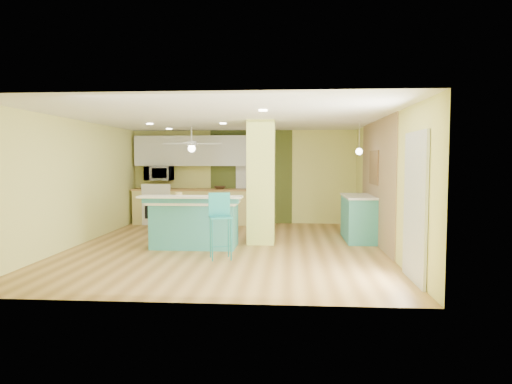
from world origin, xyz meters
TOP-DOWN VIEW (x-y plane):
  - floor at (0.00, 0.00)m, footprint 6.00×7.00m
  - ceiling at (0.00, 0.00)m, footprint 6.00×7.00m
  - wall_back at (0.00, 3.50)m, footprint 6.00×0.01m
  - wall_front at (0.00, -3.50)m, footprint 6.00×0.01m
  - wall_left at (-3.00, 0.00)m, footprint 0.01×7.00m
  - wall_right at (3.00, 0.00)m, footprint 0.01×7.00m
  - wood_panel at (2.99, 0.60)m, footprint 0.02×3.40m
  - olive_accent at (0.20, 3.49)m, footprint 2.20×0.02m
  - interior_door at (0.20, 3.46)m, footprint 0.82×0.05m
  - french_door at (2.97, -2.30)m, footprint 0.04×1.08m
  - column at (0.65, 0.50)m, footprint 0.55×0.55m
  - kitchen_run at (-1.30, 3.20)m, footprint 3.25×0.63m
  - stove at (-2.25, 3.19)m, footprint 0.76×0.66m
  - upper_cabinets at (-1.30, 3.32)m, footprint 3.20×0.34m
  - microwave at (-2.25, 3.20)m, footprint 0.70×0.48m
  - ceiling_fan at (-1.10, 2.00)m, footprint 1.41×1.41m
  - pendant_lamp at (2.65, 0.75)m, footprint 0.14×0.14m
  - wall_decor at (2.96, 0.80)m, footprint 0.03×0.90m
  - peninsula at (-0.62, -0.04)m, footprint 1.95×1.04m
  - bar_stool at (0.03, -0.99)m, footprint 0.46×0.46m
  - side_counter at (2.70, 1.01)m, footprint 0.63×1.49m
  - fruit_bowl at (-0.60, 3.11)m, footprint 0.38×0.38m
  - canister at (-0.97, 0.14)m, footprint 0.14×0.14m

SIDE VIEW (x-z plane):
  - floor at x=0.00m, z-range -0.01..0.00m
  - stove at x=-2.25m, z-range -0.08..1.00m
  - kitchen_run at x=-1.30m, z-range 0.00..0.94m
  - peninsula at x=-0.62m, z-range -0.04..1.00m
  - side_counter at x=2.70m, z-range 0.00..0.96m
  - bar_stool at x=0.03m, z-range 0.19..1.33m
  - fruit_bowl at x=-0.60m, z-range 0.94..1.02m
  - canister at x=-0.97m, z-range 0.90..1.06m
  - interior_door at x=0.20m, z-range 0.00..2.00m
  - french_door at x=2.97m, z-range 0.00..2.10m
  - wall_back at x=0.00m, z-range 0.00..2.50m
  - wall_front at x=0.00m, z-range 0.00..2.50m
  - wall_left at x=-3.00m, z-range 0.00..2.50m
  - wall_right at x=3.00m, z-range 0.00..2.50m
  - wood_panel at x=2.99m, z-range 0.00..2.50m
  - olive_accent at x=0.20m, z-range 0.00..2.50m
  - column at x=0.65m, z-range 0.00..2.50m
  - microwave at x=-2.25m, z-range 1.16..1.55m
  - wall_decor at x=2.96m, z-range 1.20..1.90m
  - pendant_lamp at x=2.65m, z-range 1.54..2.23m
  - upper_cabinets at x=-1.30m, z-range 1.55..2.35m
  - ceiling_fan at x=-1.10m, z-range 1.77..2.38m
  - ceiling at x=0.00m, z-range 2.50..2.51m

